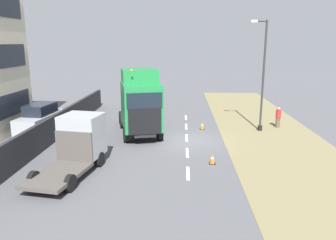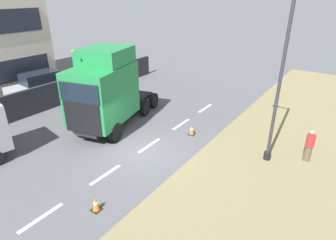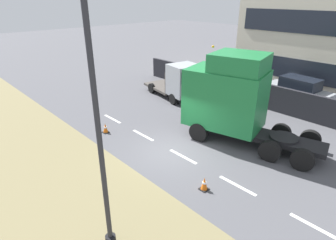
# 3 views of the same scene
# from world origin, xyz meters

# --- Properties ---
(ground_plane) EXTENTS (120.00, 120.00, 0.00)m
(ground_plane) POSITION_xyz_m (0.00, 0.00, 0.00)
(ground_plane) COLOR #515156
(ground_plane) RESTS_ON ground
(grass_verge) EXTENTS (7.00, 44.00, 0.01)m
(grass_verge) POSITION_xyz_m (-6.00, 0.00, 0.01)
(grass_verge) COLOR olive
(grass_verge) RESTS_ON ground
(lane_markings) EXTENTS (0.16, 14.60, 0.00)m
(lane_markings) POSITION_xyz_m (0.00, -0.70, 0.00)
(lane_markings) COLOR white
(lane_markings) RESTS_ON ground
(boundary_wall) EXTENTS (0.25, 24.00, 1.77)m
(boundary_wall) POSITION_xyz_m (9.00, 0.00, 0.89)
(boundary_wall) COLOR #232328
(boundary_wall) RESTS_ON ground
(building_block) EXTENTS (8.59, 9.32, 12.68)m
(building_block) POSITION_xyz_m (16.74, 0.46, 5.79)
(building_block) COLOR beige
(building_block) RESTS_ON ground
(lorry_cab) EXTENTS (4.17, 7.55, 4.89)m
(lorry_cab) POSITION_xyz_m (3.26, -0.96, 2.39)
(lorry_cab) COLOR black
(lorry_cab) RESTS_ON ground
(flatbed_truck) EXTENTS (2.91, 5.56, 2.83)m
(flatbed_truck) POSITION_xyz_m (5.75, 5.19, 1.48)
(flatbed_truck) COLOR #999EA3
(flatbed_truck) RESTS_ON ground
(parked_car) EXTENTS (2.20, 4.68, 2.19)m
(parked_car) POSITION_xyz_m (10.73, -1.47, 1.05)
(parked_car) COLOR #9EA3A8
(parked_car) RESTS_ON ground
(lamp_post) EXTENTS (1.29, 0.33, 8.12)m
(lamp_post) POSITION_xyz_m (-5.53, -2.91, 3.76)
(lamp_post) COLOR black
(lamp_post) RESTS_ON ground
(traffic_cone_lead) EXTENTS (0.36, 0.36, 0.58)m
(traffic_cone_lead) POSITION_xyz_m (-1.23, -3.10, 0.28)
(traffic_cone_lead) COLOR black
(traffic_cone_lead) RESTS_ON ground
(traffic_cone_trailing) EXTENTS (0.36, 0.36, 0.58)m
(traffic_cone_trailing) POSITION_xyz_m (-1.37, 4.28, 0.28)
(traffic_cone_trailing) COLOR black
(traffic_cone_trailing) RESTS_ON ground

